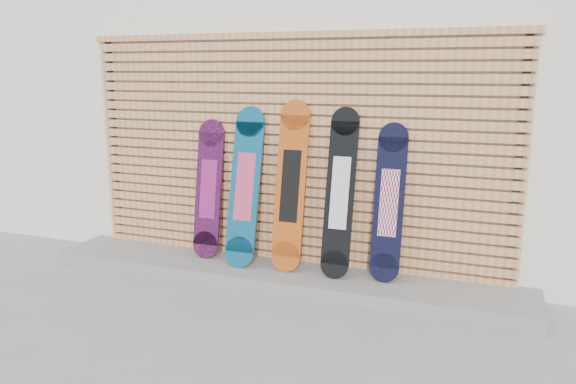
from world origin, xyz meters
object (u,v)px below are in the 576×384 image
snowboard_0 (209,189)px  snowboard_4 (389,203)px  snowboard_3 (340,193)px  snowboard_1 (245,187)px  snowboard_2 (291,186)px

snowboard_0 → snowboard_4: snowboard_4 is taller
snowboard_0 → snowboard_3: 1.36m
snowboard_1 → snowboard_0: bearing=171.4°
snowboard_3 → snowboard_4: size_ratio=1.09×
snowboard_2 → snowboard_4: bearing=1.7°
snowboard_0 → snowboard_1: bearing=-8.6°
snowboard_2 → snowboard_4: size_ratio=1.13×
snowboard_0 → snowboard_1: 0.44m
snowboard_0 → snowboard_4: bearing=-0.4°
snowboard_0 → snowboard_2: 0.89m
snowboard_0 → snowboard_2: snowboard_2 is taller
snowboard_1 → snowboard_2: bearing=3.2°
snowboard_0 → snowboard_2: size_ratio=0.87×
snowboard_0 → snowboard_4: (1.79, -0.01, 0.01)m
snowboard_0 → snowboard_3: snowboard_3 is taller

